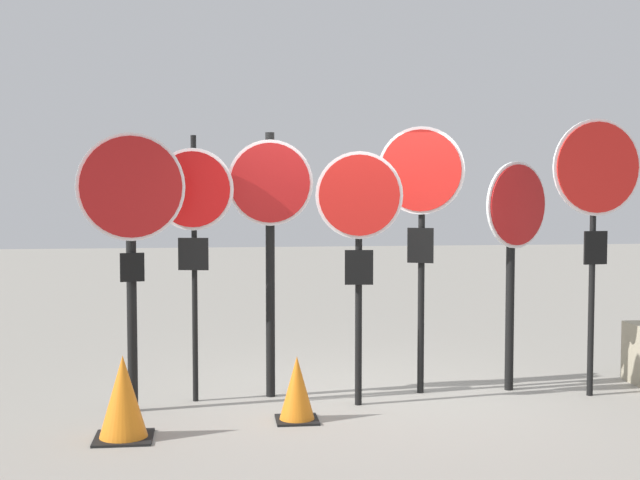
{
  "coord_description": "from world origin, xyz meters",
  "views": [
    {
      "loc": [
        -1.35,
        -8.07,
        2.02
      ],
      "look_at": [
        -0.39,
        0.0,
        1.5
      ],
      "focal_mm": 50.0,
      "sensor_mm": 36.0,
      "label": 1
    }
  ],
  "objects_px": {
    "stop_sign_3": "(359,220)",
    "traffic_cone_1": "(297,389)",
    "traffic_cone_0": "(123,398)",
    "stop_sign_4": "(421,196)",
    "stop_sign_6": "(597,188)",
    "stop_sign_1": "(193,209)",
    "stop_sign_5": "(515,231)",
    "stop_sign_2": "(270,215)",
    "stop_sign_0": "(131,218)"
  },
  "relations": [
    {
      "from": "stop_sign_0",
      "to": "traffic_cone_0",
      "type": "xyz_separation_m",
      "value": [
        -0.01,
        -0.82,
        -1.39
      ]
    },
    {
      "from": "stop_sign_0",
      "to": "traffic_cone_0",
      "type": "relative_size",
      "value": 3.67
    },
    {
      "from": "stop_sign_3",
      "to": "stop_sign_4",
      "type": "bearing_deg",
      "value": 37.34
    },
    {
      "from": "stop_sign_0",
      "to": "traffic_cone_0",
      "type": "distance_m",
      "value": 1.61
    },
    {
      "from": "stop_sign_0",
      "to": "stop_sign_2",
      "type": "bearing_deg",
      "value": 6.77
    },
    {
      "from": "stop_sign_5",
      "to": "stop_sign_0",
      "type": "bearing_deg",
      "value": 155.7
    },
    {
      "from": "stop_sign_3",
      "to": "stop_sign_5",
      "type": "bearing_deg",
      "value": 20.83
    },
    {
      "from": "stop_sign_2",
      "to": "stop_sign_5",
      "type": "distance_m",
      "value": 2.37
    },
    {
      "from": "stop_sign_4",
      "to": "stop_sign_2",
      "type": "bearing_deg",
      "value": -157.5
    },
    {
      "from": "stop_sign_4",
      "to": "stop_sign_6",
      "type": "xyz_separation_m",
      "value": [
        1.6,
        -0.31,
        0.08
      ]
    },
    {
      "from": "traffic_cone_0",
      "to": "stop_sign_5",
      "type": "bearing_deg",
      "value": 18.8
    },
    {
      "from": "stop_sign_0",
      "to": "traffic_cone_0",
      "type": "bearing_deg",
      "value": -102.03
    },
    {
      "from": "stop_sign_5",
      "to": "traffic_cone_0",
      "type": "distance_m",
      "value": 4.0
    },
    {
      "from": "traffic_cone_0",
      "to": "stop_sign_1",
      "type": "bearing_deg",
      "value": 64.81
    },
    {
      "from": "stop_sign_0",
      "to": "stop_sign_2",
      "type": "distance_m",
      "value": 1.3
    },
    {
      "from": "stop_sign_0",
      "to": "traffic_cone_1",
      "type": "bearing_deg",
      "value": -29.25
    },
    {
      "from": "stop_sign_0",
      "to": "stop_sign_6",
      "type": "relative_size",
      "value": 0.94
    },
    {
      "from": "traffic_cone_0",
      "to": "stop_sign_2",
      "type": "bearing_deg",
      "value": 44.71
    },
    {
      "from": "stop_sign_1",
      "to": "traffic_cone_1",
      "type": "bearing_deg",
      "value": -31.06
    },
    {
      "from": "traffic_cone_0",
      "to": "traffic_cone_1",
      "type": "xyz_separation_m",
      "value": [
        1.41,
        0.37,
        -0.06
      ]
    },
    {
      "from": "stop_sign_6",
      "to": "stop_sign_3",
      "type": "bearing_deg",
      "value": 175.05
    },
    {
      "from": "stop_sign_3",
      "to": "stop_sign_5",
      "type": "relative_size",
      "value": 1.03
    },
    {
      "from": "stop_sign_0",
      "to": "stop_sign_3",
      "type": "xyz_separation_m",
      "value": [
        2.01,
        -0.01,
        -0.03
      ]
    },
    {
      "from": "stop_sign_2",
      "to": "stop_sign_4",
      "type": "height_order",
      "value": "stop_sign_4"
    },
    {
      "from": "traffic_cone_0",
      "to": "stop_sign_4",
      "type": "bearing_deg",
      "value": 24.36
    },
    {
      "from": "stop_sign_2",
      "to": "stop_sign_5",
      "type": "xyz_separation_m",
      "value": [
        2.36,
        -0.0,
        -0.16
      ]
    },
    {
      "from": "stop_sign_5",
      "to": "traffic_cone_1",
      "type": "relative_size",
      "value": 4.0
    },
    {
      "from": "stop_sign_1",
      "to": "stop_sign_5",
      "type": "height_order",
      "value": "stop_sign_1"
    },
    {
      "from": "stop_sign_4",
      "to": "traffic_cone_0",
      "type": "height_order",
      "value": "stop_sign_4"
    },
    {
      "from": "traffic_cone_1",
      "to": "stop_sign_0",
      "type": "bearing_deg",
      "value": 162.24
    },
    {
      "from": "stop_sign_0",
      "to": "traffic_cone_0",
      "type": "height_order",
      "value": "stop_sign_0"
    },
    {
      "from": "stop_sign_3",
      "to": "stop_sign_6",
      "type": "distance_m",
      "value": 2.28
    },
    {
      "from": "stop_sign_5",
      "to": "traffic_cone_0",
      "type": "bearing_deg",
      "value": 168.09
    },
    {
      "from": "stop_sign_6",
      "to": "stop_sign_4",
      "type": "bearing_deg",
      "value": 161.91
    },
    {
      "from": "stop_sign_5",
      "to": "traffic_cone_0",
      "type": "xyz_separation_m",
      "value": [
        -3.61,
        -1.23,
        -1.23
      ]
    },
    {
      "from": "stop_sign_1",
      "to": "traffic_cone_0",
      "type": "height_order",
      "value": "stop_sign_1"
    },
    {
      "from": "stop_sign_4",
      "to": "stop_sign_5",
      "type": "distance_m",
      "value": 0.99
    },
    {
      "from": "traffic_cone_1",
      "to": "stop_sign_1",
      "type": "bearing_deg",
      "value": 139.18
    },
    {
      "from": "stop_sign_1",
      "to": "stop_sign_4",
      "type": "height_order",
      "value": "stop_sign_4"
    },
    {
      "from": "stop_sign_2",
      "to": "stop_sign_3",
      "type": "xyz_separation_m",
      "value": [
        0.77,
        -0.42,
        -0.03
      ]
    },
    {
      "from": "stop_sign_0",
      "to": "stop_sign_6",
      "type": "bearing_deg",
      "value": -10.43
    },
    {
      "from": "stop_sign_3",
      "to": "traffic_cone_1",
      "type": "distance_m",
      "value": 1.6
    },
    {
      "from": "stop_sign_0",
      "to": "stop_sign_6",
      "type": "height_order",
      "value": "stop_sign_6"
    },
    {
      "from": "stop_sign_1",
      "to": "stop_sign_4",
      "type": "bearing_deg",
      "value": 11.82
    },
    {
      "from": "stop_sign_4",
      "to": "stop_sign_6",
      "type": "bearing_deg",
      "value": 12.48
    },
    {
      "from": "traffic_cone_0",
      "to": "traffic_cone_1",
      "type": "bearing_deg",
      "value": 14.82
    },
    {
      "from": "stop_sign_1",
      "to": "stop_sign_5",
      "type": "xyz_separation_m",
      "value": [
        3.07,
        0.09,
        -0.23
      ]
    },
    {
      "from": "stop_sign_2",
      "to": "traffic_cone_1",
      "type": "xyz_separation_m",
      "value": [
        0.17,
        -0.86,
        -1.45
      ]
    },
    {
      "from": "stop_sign_2",
      "to": "stop_sign_5",
      "type": "height_order",
      "value": "stop_sign_2"
    },
    {
      "from": "stop_sign_4",
      "to": "stop_sign_5",
      "type": "bearing_deg",
      "value": 24.42
    }
  ]
}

